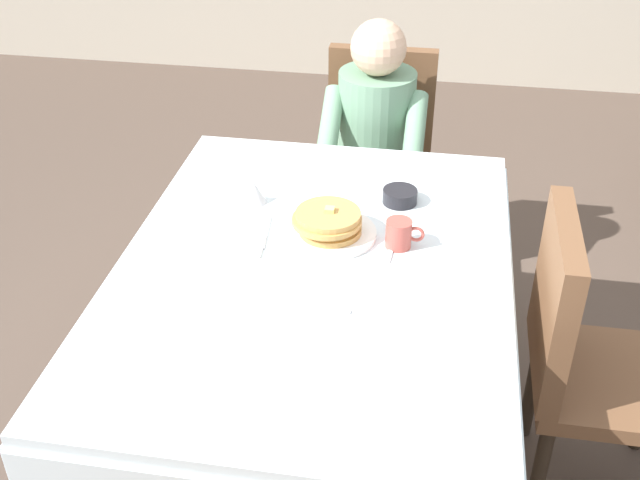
% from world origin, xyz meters
% --- Properties ---
extents(ground_plane, '(14.00, 14.00, 0.00)m').
position_xyz_m(ground_plane, '(0.00, 0.00, 0.00)').
color(ground_plane, brown).
extents(dining_table_main, '(1.12, 1.52, 0.74)m').
position_xyz_m(dining_table_main, '(0.00, 0.00, 0.65)').
color(dining_table_main, silver).
rests_on(dining_table_main, ground).
extents(chair_diner, '(0.44, 0.45, 0.93)m').
position_xyz_m(chair_diner, '(0.07, 1.17, 0.53)').
color(chair_diner, brown).
rests_on(chair_diner, ground).
extents(diner_person, '(0.40, 0.43, 1.12)m').
position_xyz_m(diner_person, '(0.07, 1.01, 0.67)').
color(diner_person, gray).
rests_on(diner_person, ground).
extents(chair_right_side, '(0.45, 0.44, 0.93)m').
position_xyz_m(chair_right_side, '(0.77, 0.00, 0.53)').
color(chair_right_side, brown).
rests_on(chair_right_side, ground).
extents(plate_breakfast, '(0.28, 0.28, 0.02)m').
position_xyz_m(plate_breakfast, '(0.02, 0.15, 0.75)').
color(plate_breakfast, white).
rests_on(plate_breakfast, dining_table_main).
extents(breakfast_stack, '(0.21, 0.21, 0.08)m').
position_xyz_m(breakfast_stack, '(0.02, 0.15, 0.79)').
color(breakfast_stack, tan).
rests_on(breakfast_stack, plate_breakfast).
extents(cup_coffee, '(0.11, 0.08, 0.08)m').
position_xyz_m(cup_coffee, '(0.23, 0.13, 0.78)').
color(cup_coffee, '#B24C42').
rests_on(cup_coffee, dining_table_main).
extents(bowl_butter, '(0.11, 0.11, 0.04)m').
position_xyz_m(bowl_butter, '(0.21, 0.38, 0.76)').
color(bowl_butter, black).
rests_on(bowl_butter, dining_table_main).
extents(syrup_pitcher, '(0.08, 0.08, 0.07)m').
position_xyz_m(syrup_pitcher, '(-0.25, 0.31, 0.78)').
color(syrup_pitcher, silver).
rests_on(syrup_pitcher, dining_table_main).
extents(fork_left_of_plate, '(0.03, 0.18, 0.00)m').
position_xyz_m(fork_left_of_plate, '(-0.17, 0.13, 0.74)').
color(fork_left_of_plate, silver).
rests_on(fork_left_of_plate, dining_table_main).
extents(knife_right_of_plate, '(0.03, 0.20, 0.00)m').
position_xyz_m(knife_right_of_plate, '(0.21, 0.13, 0.74)').
color(knife_right_of_plate, silver).
rests_on(knife_right_of_plate, dining_table_main).
extents(spoon_near_edge, '(0.15, 0.04, 0.00)m').
position_xyz_m(spoon_near_edge, '(0.06, -0.19, 0.74)').
color(spoon_near_edge, silver).
rests_on(spoon_near_edge, dining_table_main).
extents(napkin_folded, '(0.18, 0.13, 0.01)m').
position_xyz_m(napkin_folded, '(-0.24, 0.05, 0.74)').
color(napkin_folded, white).
rests_on(napkin_folded, dining_table_main).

